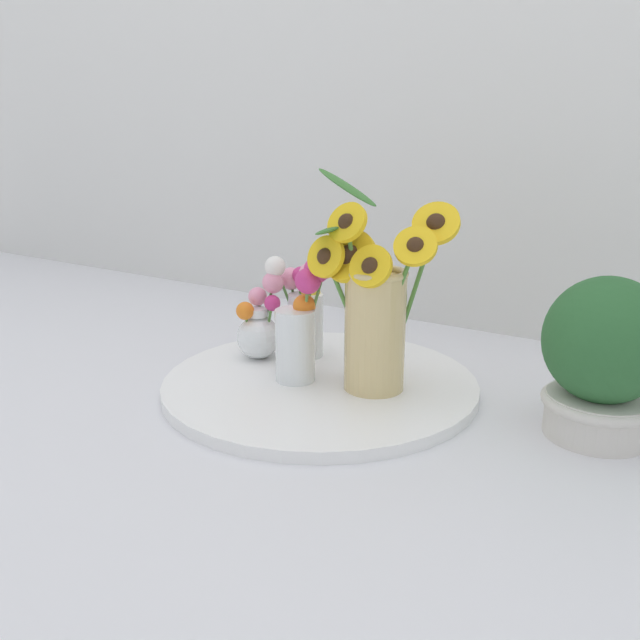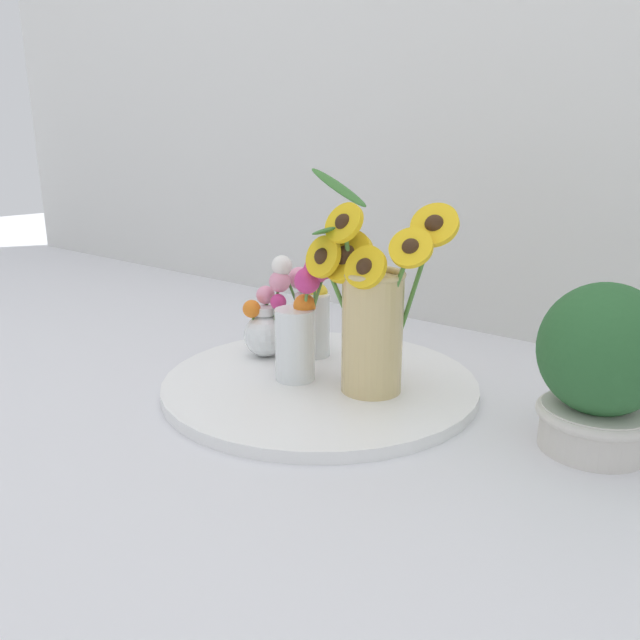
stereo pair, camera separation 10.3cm
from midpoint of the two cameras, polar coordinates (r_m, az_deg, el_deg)
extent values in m
plane|color=silver|center=(1.07, 1.05, -6.36)|extent=(6.00, 6.00, 0.00)
cylinder|color=white|center=(1.07, 2.78, -5.84)|extent=(0.53, 0.53, 0.02)
cylinder|color=#D1B77A|center=(0.99, 7.77, -1.39)|extent=(0.10, 0.10, 0.19)
torus|color=#D1B77A|center=(0.97, 7.98, 4.12)|extent=(0.10, 0.10, 0.01)
cylinder|color=#4C8438|center=(0.99, 5.45, 0.47)|extent=(0.06, 0.05, 0.17)
cylinder|color=yellow|center=(0.97, 3.36, 5.76)|extent=(0.08, 0.03, 0.08)
sphere|color=#382314|center=(0.97, 3.36, 5.76)|extent=(0.03, 0.03, 0.03)
cylinder|color=#4C8438|center=(0.96, 9.17, 0.58)|extent=(0.07, 0.03, 0.20)
cylinder|color=yellow|center=(0.93, 11.50, 6.47)|extent=(0.08, 0.05, 0.07)
sphere|color=#382314|center=(0.93, 11.50, 6.47)|extent=(0.03, 0.03, 0.03)
cylinder|color=#4C8438|center=(0.98, 5.93, 0.48)|extent=(0.03, 0.01, 0.18)
cylinder|color=yellow|center=(0.97, 5.55, 5.75)|extent=(0.10, 0.06, 0.09)
sphere|color=#382314|center=(0.97, 5.55, 5.75)|extent=(0.04, 0.04, 0.04)
cylinder|color=#4C8438|center=(0.97, 6.23, 1.86)|extent=(0.04, 0.01, 0.23)
cylinder|color=yellow|center=(0.95, 5.34, 8.82)|extent=(0.07, 0.04, 0.07)
sphere|color=#382314|center=(0.95, 5.34, 8.82)|extent=(0.03, 0.03, 0.03)
cylinder|color=#4C8438|center=(0.99, 11.15, 1.45)|extent=(0.07, 0.03, 0.24)
cylinder|color=yellow|center=(0.96, 13.51, 8.43)|extent=(0.09, 0.06, 0.08)
sphere|color=#382314|center=(0.96, 13.51, 8.43)|extent=(0.03, 0.03, 0.03)
cylinder|color=#4C8438|center=(0.97, 7.20, -0.26)|extent=(0.02, 0.03, 0.18)
cylinder|color=yellow|center=(0.93, 7.47, 4.79)|extent=(0.07, 0.04, 0.07)
sphere|color=#382314|center=(0.93, 7.47, 4.79)|extent=(0.03, 0.03, 0.03)
ellipsoid|color=#38702D|center=(0.88, 5.15, 11.98)|extent=(0.10, 0.05, 0.06)
ellipsoid|color=#38702D|center=(0.98, 4.19, 8.29)|extent=(0.07, 0.11, 0.02)
cylinder|color=white|center=(1.04, 0.53, -2.30)|extent=(0.07, 0.07, 0.12)
cylinder|color=#568E42|center=(1.02, 1.20, 0.58)|extent=(0.04, 0.04, 0.14)
sphere|color=#C6337A|center=(1.01, 2.65, 4.60)|extent=(0.04, 0.04, 0.04)
cylinder|color=#568E42|center=(1.03, 1.05, -1.54)|extent=(0.01, 0.03, 0.10)
sphere|color=orange|center=(1.03, 1.54, 1.30)|extent=(0.04, 0.04, 0.04)
cylinder|color=#568E42|center=(1.02, 1.35, -0.05)|extent=(0.02, 0.01, 0.13)
sphere|color=#C6337A|center=(1.01, 1.87, 3.60)|extent=(0.04, 0.04, 0.04)
cylinder|color=#568E42|center=(1.03, 2.14, 0.61)|extent=(0.03, 0.05, 0.14)
sphere|color=#C6337A|center=(1.02, 3.43, 4.78)|extent=(0.04, 0.04, 0.04)
sphere|color=white|center=(1.16, -2.51, -1.46)|extent=(0.08, 0.08, 0.08)
cylinder|color=white|center=(1.15, -2.54, 0.81)|extent=(0.04, 0.04, 0.02)
cylinder|color=#4C8438|center=(1.17, -2.27, 0.31)|extent=(0.02, 0.01, 0.07)
sphere|color=orange|center=(1.16, -2.51, 2.15)|extent=(0.03, 0.03, 0.03)
cylinder|color=#4C8438|center=(1.15, -3.42, -0.85)|extent=(0.01, 0.02, 0.08)
sphere|color=orange|center=(1.14, -3.70, 0.99)|extent=(0.03, 0.03, 0.03)
cylinder|color=#4C8438|center=(1.16, -2.15, 0.24)|extent=(0.03, 0.01, 0.08)
sphere|color=pink|center=(1.16, -2.48, 2.27)|extent=(0.03, 0.03, 0.03)
cylinder|color=#4C8438|center=(1.14, -1.58, -0.10)|extent=(0.02, 0.01, 0.07)
sphere|color=#C6337A|center=(1.13, -1.23, 1.64)|extent=(0.03, 0.03, 0.03)
cylinder|color=#4C8438|center=(1.15, -1.63, 0.97)|extent=(0.03, 0.01, 0.10)
sphere|color=pink|center=(1.13, -1.10, 3.51)|extent=(0.04, 0.04, 0.04)
cylinder|color=white|center=(1.16, 1.84, -0.49)|extent=(0.07, 0.07, 0.12)
cylinder|color=#427533|center=(1.15, 0.30, 1.89)|extent=(0.03, 0.04, 0.12)
sphere|color=white|center=(1.13, -0.89, 4.96)|extent=(0.04, 0.04, 0.04)
cylinder|color=#427533|center=(1.16, 1.36, 1.31)|extent=(0.01, 0.01, 0.12)
sphere|color=#C6337A|center=(1.15, 1.47, 4.13)|extent=(0.03, 0.03, 0.03)
cylinder|color=#427533|center=(1.12, 2.14, 1.22)|extent=(0.03, 0.03, 0.12)
sphere|color=pink|center=(1.09, 2.26, 4.22)|extent=(0.04, 0.04, 0.04)
cylinder|color=#427533|center=(1.16, 1.98, 0.27)|extent=(0.01, 0.02, 0.09)
sphere|color=yellow|center=(1.16, 2.36, 2.42)|extent=(0.04, 0.04, 0.04)
cylinder|color=#427533|center=(1.17, 0.90, 1.12)|extent=(0.03, 0.02, 0.11)
sphere|color=pink|center=(1.17, 0.63, 3.83)|extent=(0.04, 0.04, 0.04)
cylinder|color=beige|center=(0.96, 26.62, -8.87)|extent=(0.14, 0.14, 0.06)
torus|color=beige|center=(0.95, 26.78, -7.69)|extent=(0.15, 0.15, 0.02)
ellipsoid|color=#285B2D|center=(0.92, 27.48, -2.45)|extent=(0.17, 0.17, 0.18)
camera|label=1|loc=(0.05, -87.14, 0.82)|focal=35.00mm
camera|label=2|loc=(0.05, 92.86, -0.82)|focal=35.00mm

